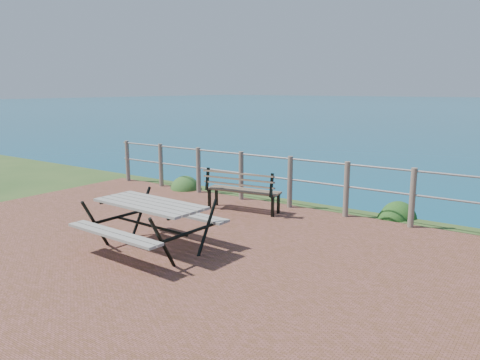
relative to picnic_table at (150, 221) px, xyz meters
The scene contains 6 objects.
ground 0.61m from the picnic_table, ahead, with size 10.00×7.00×0.12m, color brown.
safety_railing 3.32m from the picnic_table, 82.95° to the left, with size 9.40×0.10×1.00m.
picnic_table is the anchor object (origin of this frame).
park_bench 2.56m from the picnic_table, 93.93° to the left, with size 1.46×0.55×0.80m.
shrub_lip_west 4.37m from the picnic_table, 124.21° to the left, with size 0.70×0.70×0.41m, color #2F5821.
shrub_lip_east 4.69m from the picnic_table, 58.01° to the left, with size 0.69×0.69×0.40m, color #1D4314.
Camera 1 is at (4.30, -4.41, 2.30)m, focal length 35.00 mm.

